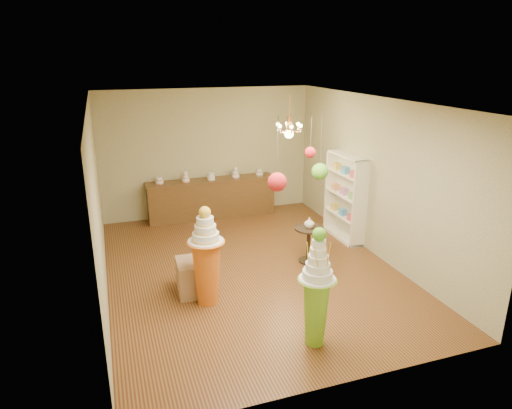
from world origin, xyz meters
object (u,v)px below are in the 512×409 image
object	(u,v)px
pedestal_green	(316,297)
sideboard	(212,198)
pedestal_orange	(207,264)
round_table	(309,240)

from	to	relation	value
pedestal_green	sideboard	xyz separation A→B (m)	(-0.12, 5.38, -0.22)
pedestal_orange	sideboard	xyz separation A→B (m)	(1.00, 3.87, -0.18)
pedestal_green	pedestal_orange	distance (m)	1.89
pedestal_orange	sideboard	size ratio (longest dim) A/B	0.52
pedestal_green	pedestal_orange	world-z (taller)	pedestal_green
pedestal_green	sideboard	world-z (taller)	pedestal_green
pedestal_orange	round_table	bearing A→B (deg)	21.68
sideboard	pedestal_green	bearing A→B (deg)	-88.68
pedestal_orange	round_table	distance (m)	2.29
sideboard	round_table	distance (m)	3.23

